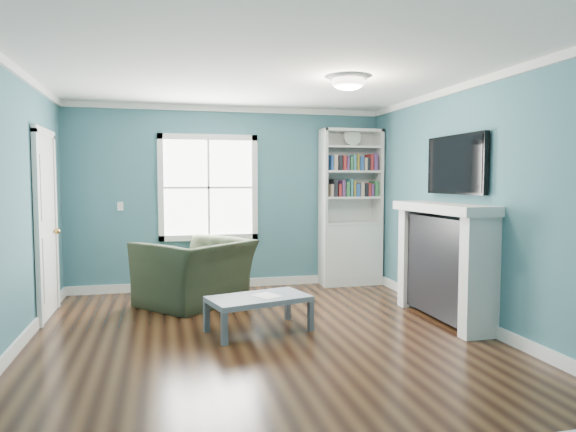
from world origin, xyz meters
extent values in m
plane|color=black|center=(0.00, 0.00, 0.00)|extent=(5.00, 5.00, 0.00)
plane|color=#3A6B78|center=(0.00, 2.50, 1.30)|extent=(4.50, 0.00, 4.50)
plane|color=#3A6B78|center=(0.00, -2.50, 1.30)|extent=(4.50, 0.00, 4.50)
plane|color=#3A6B78|center=(-2.25, 0.00, 1.30)|extent=(0.00, 5.00, 5.00)
plane|color=#3A6B78|center=(2.25, 0.00, 1.30)|extent=(0.00, 5.00, 5.00)
plane|color=white|center=(0.00, 0.00, 2.60)|extent=(5.00, 5.00, 0.00)
cube|color=white|center=(0.00, 2.48, 0.06)|extent=(4.50, 0.03, 0.12)
cube|color=white|center=(-2.23, 0.00, 0.06)|extent=(0.03, 5.00, 0.12)
cube|color=white|center=(2.23, 0.00, 0.06)|extent=(0.03, 5.00, 0.12)
cube|color=white|center=(0.00, 2.48, 2.56)|extent=(4.50, 0.04, 0.08)
cube|color=white|center=(-2.23, 0.00, 2.56)|extent=(0.04, 5.00, 0.08)
cube|color=white|center=(2.23, 0.00, 2.56)|extent=(0.04, 5.00, 0.08)
cube|color=white|center=(-0.30, 2.50, 1.45)|extent=(1.24, 0.01, 1.34)
cube|color=white|center=(-0.96, 2.48, 1.45)|extent=(0.08, 0.06, 1.50)
cube|color=white|center=(0.36, 2.48, 1.45)|extent=(0.08, 0.06, 1.50)
cube|color=white|center=(-0.30, 2.48, 0.74)|extent=(1.40, 0.06, 0.08)
cube|color=white|center=(-0.30, 2.48, 2.16)|extent=(1.40, 0.06, 0.08)
cube|color=white|center=(-0.30, 2.48, 1.45)|extent=(1.24, 0.03, 0.03)
cube|color=white|center=(-0.30, 2.48, 1.45)|extent=(0.03, 0.03, 1.34)
cube|color=silver|center=(1.77, 2.30, 0.45)|extent=(0.90, 0.35, 0.90)
cube|color=silver|center=(1.34, 2.30, 1.60)|extent=(0.04, 0.35, 1.40)
cube|color=silver|center=(2.20, 2.30, 1.60)|extent=(0.04, 0.35, 1.40)
cube|color=silver|center=(1.77, 2.46, 1.60)|extent=(0.90, 0.02, 1.40)
cube|color=silver|center=(1.77, 2.30, 2.28)|extent=(0.90, 0.35, 0.04)
cube|color=silver|center=(1.77, 2.30, 0.92)|extent=(0.84, 0.33, 0.03)
cube|color=silver|center=(1.77, 2.30, 1.30)|extent=(0.84, 0.33, 0.03)
cube|color=silver|center=(1.77, 2.30, 1.68)|extent=(0.84, 0.33, 0.03)
cube|color=silver|center=(1.77, 2.30, 2.04)|extent=(0.84, 0.33, 0.03)
cube|color=tan|center=(1.77, 2.28, 1.43)|extent=(0.70, 0.25, 0.22)
cube|color=black|center=(1.77, 2.28, 1.81)|extent=(0.70, 0.25, 0.22)
cylinder|color=beige|center=(1.77, 2.25, 2.19)|extent=(0.26, 0.06, 0.26)
cube|color=black|center=(2.09, 0.20, 0.60)|extent=(0.30, 1.20, 1.10)
cube|color=black|center=(2.07, 0.20, 0.40)|extent=(0.22, 0.65, 0.70)
cube|color=silver|center=(2.07, -0.47, 0.60)|extent=(0.36, 0.16, 1.20)
cube|color=silver|center=(2.07, 0.87, 0.60)|extent=(0.36, 0.16, 1.20)
cube|color=silver|center=(2.05, 0.20, 1.25)|extent=(0.44, 1.58, 0.10)
cube|color=black|center=(2.20, 0.20, 1.72)|extent=(0.06, 1.10, 0.65)
cube|color=silver|center=(-2.23, 1.40, 1.02)|extent=(0.04, 0.80, 2.05)
cube|color=white|center=(-2.22, 0.95, 1.02)|extent=(0.05, 0.08, 2.13)
cube|color=white|center=(-2.22, 1.85, 1.02)|extent=(0.05, 0.08, 2.13)
cube|color=white|center=(-2.22, 1.40, 2.09)|extent=(0.05, 0.98, 0.08)
sphere|color=#BF8C3F|center=(-2.17, 1.70, 0.95)|extent=(0.07, 0.07, 0.07)
ellipsoid|color=white|center=(0.90, 0.10, 2.54)|extent=(0.34, 0.34, 0.15)
cylinder|color=white|center=(0.90, 0.10, 2.58)|extent=(0.38, 0.38, 0.03)
cube|color=white|center=(-1.50, 2.48, 1.20)|extent=(0.08, 0.01, 0.12)
imported|color=black|center=(-0.55, 1.60, 0.54)|extent=(1.46, 1.42, 1.08)
cube|color=#4F565F|center=(-0.39, -0.10, 0.16)|extent=(0.07, 0.07, 0.31)
cube|color=#4F565F|center=(0.52, 0.14, 0.16)|extent=(0.07, 0.07, 0.31)
cube|color=#4F565F|center=(-0.52, 0.37, 0.16)|extent=(0.07, 0.07, 0.31)
cube|color=#4F565F|center=(0.40, 0.62, 0.16)|extent=(0.07, 0.07, 0.31)
cube|color=slate|center=(0.00, 0.26, 0.34)|extent=(1.11, 0.79, 0.05)
cube|color=white|center=(0.08, 0.26, 0.37)|extent=(0.32, 0.34, 0.00)
camera|label=1|loc=(-0.94, -4.85, 1.55)|focal=32.00mm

